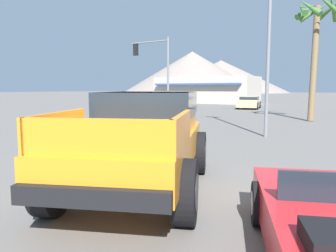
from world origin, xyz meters
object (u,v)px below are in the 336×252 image
(parked_car_tan, at_px, (249,102))
(street_lamp_post, at_px, (270,9))
(palm_tree_leaning, at_px, (317,28))
(traffic_light_main, at_px, (154,61))
(orange_pickup_truck, at_px, (143,132))

(parked_car_tan, relative_size, street_lamp_post, 0.55)
(street_lamp_post, bearing_deg, palm_tree_leaning, 86.13)
(parked_car_tan, bearing_deg, traffic_light_main, 54.13)
(orange_pickup_truck, distance_m, street_lamp_post, 8.85)
(parked_car_tan, xyz_separation_m, street_lamp_post, (6.71, -17.64, 4.38))
(parked_car_tan, distance_m, street_lamp_post, 19.37)
(traffic_light_main, xyz_separation_m, palm_tree_leaning, (11.51, -0.01, 1.37))
(palm_tree_leaning, bearing_deg, parked_car_tan, 126.29)
(parked_car_tan, relative_size, traffic_light_main, 0.80)
(parked_car_tan, xyz_separation_m, palm_tree_leaning, (7.23, -9.85, 4.76))
(orange_pickup_truck, bearing_deg, street_lamp_post, 65.20)
(parked_car_tan, xyz_separation_m, traffic_light_main, (-4.28, -9.84, 3.39))
(parked_car_tan, bearing_deg, orange_pickup_truck, 92.03)
(orange_pickup_truck, distance_m, parked_car_tan, 26.40)
(palm_tree_leaning, bearing_deg, traffic_light_main, 179.95)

